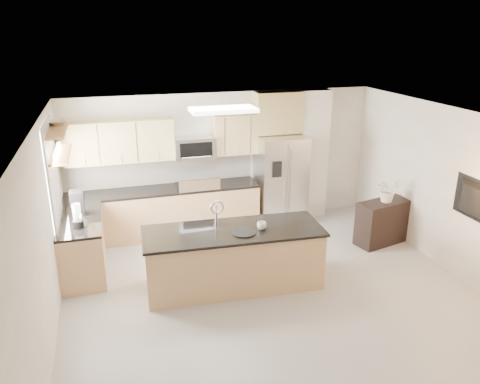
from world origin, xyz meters
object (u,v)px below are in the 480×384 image
object	(u,v)px
refrigerator	(280,180)
cup	(262,226)
island	(233,258)
credenza	(383,222)
coffee_maker	(77,204)
bowl	(57,122)
kettle	(82,218)
flower_vase	(388,184)
platter	(244,233)
microwave	(194,148)
television	(477,203)
range	(198,208)
blender	(77,217)

from	to	relation	value
refrigerator	cup	xyz separation A→B (m)	(-1.12, -2.18, 0.09)
island	credenza	xyz separation A→B (m)	(3.01, 0.69, -0.06)
coffee_maker	bowl	size ratio (longest dim) A/B	1.01
kettle	cup	bearing A→B (deg)	-19.66
bowl	flower_vase	xyz separation A→B (m)	(5.41, -0.78, -1.25)
credenza	island	bearing A→B (deg)	179.11
coffee_maker	cup	bearing A→B (deg)	-27.35
flower_vase	kettle	bearing A→B (deg)	178.39
refrigerator	island	bearing A→B (deg)	-126.30
credenza	platter	distance (m)	3.06
microwave	kettle	size ratio (longest dim) A/B	3.30
television	flower_vase	bearing A→B (deg)	12.00
microwave	coffee_maker	size ratio (longest dim) A/B	1.96
credenza	kettle	distance (m)	5.20
kettle	bowl	size ratio (longest dim) A/B	0.60
cup	television	size ratio (longest dim) A/B	0.13
coffee_maker	bowl	xyz separation A→B (m)	(-0.16, 0.19, 1.28)
credenza	coffee_maker	bearing A→B (deg)	159.84
cup	range	bearing A→B (deg)	103.58
flower_vase	microwave	bearing A→B (deg)	153.41
kettle	flower_vase	size ratio (longest dim) A/B	0.34
platter	television	xyz separation A→B (m)	(3.27, -0.83, 0.42)
microwave	credenza	xyz separation A→B (m)	(3.13, -1.57, -1.23)
island	flower_vase	world-z (taller)	flower_vase
microwave	island	xyz separation A→B (m)	(0.12, -2.26, -1.17)
kettle	coffee_maker	distance (m)	0.46
microwave	bowl	size ratio (longest dim) A/B	1.99
bowl	television	bearing A→B (deg)	-22.98
blender	flower_vase	world-z (taller)	flower_vase
island	platter	size ratio (longest dim) A/B	7.60
refrigerator	blender	bearing A→B (deg)	-160.09
range	kettle	world-z (taller)	kettle
refrigerator	blender	distance (m)	3.98
microwave	television	bearing A→B (deg)	-42.75
microwave	kettle	bearing A→B (deg)	-144.70
range	microwave	xyz separation A→B (m)	(0.00, 0.12, 1.16)
refrigerator	coffee_maker	distance (m)	3.85
coffee_maker	platter	bearing A→B (deg)	-31.41
microwave	television	distance (m)	4.79
range	microwave	distance (m)	1.16
cup	blender	xyz separation A→B (m)	(-2.61, 0.83, 0.10)
cup	blender	world-z (taller)	blender
coffee_maker	bowl	bearing A→B (deg)	129.77
blender	kettle	bearing A→B (deg)	60.76
island	bowl	size ratio (longest dim) A/B	7.11
island	television	distance (m)	3.64
bowl	flower_vase	world-z (taller)	bowl
refrigerator	kettle	size ratio (longest dim) A/B	7.72
bowl	television	xyz separation A→B (m)	(5.76, -2.44, -1.03)
bowl	television	size ratio (longest dim) A/B	0.36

